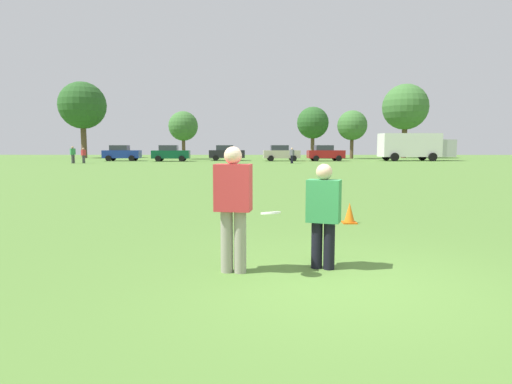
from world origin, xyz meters
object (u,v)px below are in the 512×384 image
parked_car_near_right (325,153)px  player_defender (323,211)px  player_thrower (233,202)px  bystander_far_jogger (84,155)px  traffic_cone (350,213)px  parked_car_near_left (122,153)px  box_truck (415,146)px  bystander_field_marshal (292,155)px  frisbee (271,213)px  parked_car_mid_right (281,153)px  bystander_sideline_watcher (73,154)px  parked_car_center (226,153)px  parked_car_mid_left (170,153)px

parked_car_near_right → player_defender: bearing=-98.4°
player_thrower → parked_car_near_right: parked_car_near_right is taller
bystander_far_jogger → traffic_cone: bearing=-59.7°
player_thrower → parked_car_near_left: 47.60m
box_truck → bystander_field_marshal: size_ratio=5.49×
frisbee → traffic_cone: (1.92, 4.19, -0.66)m
parked_car_near_left → bystander_far_jogger: (-1.70, -6.78, -0.05)m
parked_car_mid_right → bystander_sideline_watcher: parked_car_mid_right is taller
parked_car_center → bystander_far_jogger: parked_car_center is taller
player_thrower → bystander_field_marshal: bearing=84.7°
player_thrower → parked_car_near_left: parked_car_near_left is taller
traffic_cone → player_thrower: bearing=-121.6°
bystander_far_jogger → player_defender: bearing=-63.6°
parked_car_mid_right → box_truck: (15.63, 0.61, 0.83)m
parked_car_center → parked_car_mid_right: size_ratio=1.00×
bystander_field_marshal → parked_car_near_left: bearing=159.8°
bystander_far_jogger → box_truck: bearing=11.6°
player_defender → bystander_field_marshal: (2.21, 37.55, 0.04)m
parked_car_mid_left → bystander_field_marshal: (13.36, -5.88, -0.04)m
player_thrower → parked_car_mid_left: parked_car_mid_left is taller
parked_car_mid_left → parked_car_near_right: 17.77m
parked_car_near_right → bystander_sideline_watcher: (-26.35, -7.09, 0.04)m
player_defender → parked_car_mid_left: 44.85m
parked_car_mid_right → bystander_field_marshal: 7.15m
parked_car_near_left → bystander_sideline_watcher: 7.59m
player_defender → parked_car_center: parked_car_center is taller
parked_car_center → parked_car_near_right: (11.56, -1.26, 0.00)m
bystander_sideline_watcher → traffic_cone: bearing=-58.3°
traffic_cone → box_truck: (15.93, 41.52, 1.52)m
parked_car_near_left → parked_car_near_right: same height
parked_car_mid_left → parked_car_near_right: same height
traffic_cone → parked_car_near_left: (-18.28, 40.93, 0.69)m
frisbee → box_truck: size_ratio=0.03×
player_thrower → parked_car_mid_right: (2.73, 44.86, -0.07)m
player_defender → parked_car_near_right: bearing=81.6°
frisbee → bystander_sideline_watcher: bystander_sideline_watcher is taller
parked_car_near_left → bystander_field_marshal: 20.61m
player_defender → bystander_sideline_watcher: (-19.77, 37.56, 0.12)m
parked_car_mid_right → player_thrower: bearing=-93.5°
bystander_far_jogger → parked_car_center: bearing=30.1°
parked_car_mid_right → bystander_field_marshal: (0.77, -7.11, -0.04)m
player_thrower → parked_car_near_right: (7.86, 44.85, -0.07)m
parked_car_near_left → player_defender: bearing=-69.0°
frisbee → parked_car_near_left: 48.00m
traffic_cone → parked_car_mid_left: bearing=107.2°
bystander_far_jogger → parked_car_near_left: bearing=75.9°
parked_car_near_left → parked_car_near_right: (23.71, -0.03, 0.00)m
player_defender → box_truck: bearing=69.3°
player_thrower → player_defender: size_ratio=1.16×
player_defender → traffic_cone: (1.14, 3.75, -0.62)m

